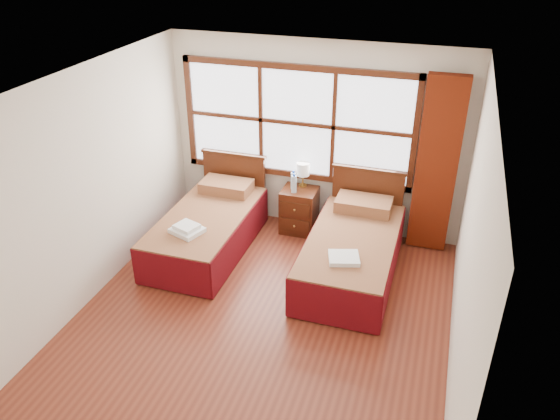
% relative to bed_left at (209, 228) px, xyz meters
% --- Properties ---
extents(floor, '(4.50, 4.50, 0.00)m').
position_rel_bed_left_xyz_m(floor, '(1.15, -1.20, -0.30)').
color(floor, maroon).
rests_on(floor, ground).
extents(ceiling, '(4.50, 4.50, 0.00)m').
position_rel_bed_left_xyz_m(ceiling, '(1.15, -1.20, 2.30)').
color(ceiling, white).
rests_on(ceiling, wall_back).
extents(wall_back, '(4.00, 0.00, 4.00)m').
position_rel_bed_left_xyz_m(wall_back, '(1.15, 1.05, 1.00)').
color(wall_back, silver).
rests_on(wall_back, floor).
extents(wall_left, '(0.00, 4.50, 4.50)m').
position_rel_bed_left_xyz_m(wall_left, '(-0.85, -1.20, 1.00)').
color(wall_left, silver).
rests_on(wall_left, floor).
extents(wall_right, '(0.00, 4.50, 4.50)m').
position_rel_bed_left_xyz_m(wall_right, '(3.15, -1.20, 1.00)').
color(wall_right, silver).
rests_on(wall_right, floor).
extents(window, '(3.16, 0.06, 1.56)m').
position_rel_bed_left_xyz_m(window, '(0.90, 1.01, 1.20)').
color(window, white).
rests_on(window, wall_back).
extents(curtain, '(0.50, 0.16, 2.30)m').
position_rel_bed_left_xyz_m(curtain, '(2.75, 0.91, 0.87)').
color(curtain, maroon).
rests_on(curtain, wall_back).
extents(bed_left, '(1.02, 2.04, 0.99)m').
position_rel_bed_left_xyz_m(bed_left, '(0.00, 0.00, 0.00)').
color(bed_left, '#411D0D').
rests_on(bed_left, floor).
extents(bed_right, '(1.05, 2.07, 1.02)m').
position_rel_bed_left_xyz_m(bed_right, '(1.91, -0.00, 0.01)').
color(bed_right, '#411D0D').
rests_on(bed_right, floor).
extents(nightstand, '(0.47, 0.47, 0.63)m').
position_rel_bed_left_xyz_m(nightstand, '(1.01, 0.80, 0.01)').
color(nightstand, '#492010').
rests_on(nightstand, floor).
extents(towels_left, '(0.44, 0.41, 0.11)m').
position_rel_bed_left_xyz_m(towels_left, '(-0.03, -0.53, 0.27)').
color(towels_left, white).
rests_on(towels_left, bed_left).
extents(towels_right, '(0.40, 0.38, 0.05)m').
position_rel_bed_left_xyz_m(towels_right, '(1.91, -0.56, 0.27)').
color(towels_right, white).
rests_on(towels_right, bed_right).
extents(lamp, '(0.18, 0.18, 0.35)m').
position_rel_bed_left_xyz_m(lamp, '(1.02, 0.93, 0.57)').
color(lamp, gold).
rests_on(lamp, nightstand).
extents(bottle_near, '(0.07, 0.07, 0.27)m').
position_rel_bed_left_xyz_m(bottle_near, '(0.96, 0.71, 0.45)').
color(bottle_near, silver).
rests_on(bottle_near, nightstand).
extents(bottle_far, '(0.07, 0.07, 0.27)m').
position_rel_bed_left_xyz_m(bottle_far, '(0.92, 0.80, 0.45)').
color(bottle_far, silver).
rests_on(bottle_far, nightstand).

